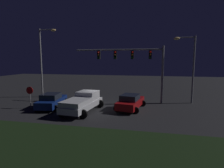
{
  "coord_description": "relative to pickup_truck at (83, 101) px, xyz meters",
  "views": [
    {
      "loc": [
        5.2,
        -18.34,
        4.9
      ],
      "look_at": [
        1.22,
        0.8,
        2.35
      ],
      "focal_mm": 29.3,
      "sensor_mm": 36.0,
      "label": 1
    }
  ],
  "objects": [
    {
      "name": "car_sedan",
      "position": [
        4.37,
        1.75,
        -0.26
      ],
      "size": [
        3.0,
        4.66,
        1.51
      ],
      "rotation": [
        0.0,
        0.0,
        1.39
      ],
      "color": "maroon",
      "rests_on": "ground_plane"
    },
    {
      "name": "street_lamp_right",
      "position": [
        10.51,
        5.75,
        3.8
      ],
      "size": [
        2.38,
        0.44,
        7.57
      ],
      "color": "slate",
      "rests_on": "ground_plane"
    },
    {
      "name": "pickup_truck",
      "position": [
        0.0,
        0.0,
        0.0
      ],
      "size": [
        3.27,
        5.58,
        1.8
      ],
      "rotation": [
        0.0,
        0.0,
        1.46
      ],
      "color": "#B7B7BC",
      "rests_on": "ground_plane"
    },
    {
      "name": "ground_plane",
      "position": [
        1.01,
        2.1,
        -1.0
      ],
      "size": [
        80.0,
        80.0,
        0.0
      ],
      "primitive_type": "plane",
      "color": "black"
    },
    {
      "name": "stop_sign",
      "position": [
        -5.72,
        -0.02,
        0.56
      ],
      "size": [
        0.76,
        0.08,
        2.23
      ],
      "color": "slate",
      "rests_on": "ground_plane"
    },
    {
      "name": "street_lamp_left",
      "position": [
        -7.45,
        5.57,
        4.53
      ],
      "size": [
        2.4,
        0.44,
        8.92
      ],
      "color": "slate",
      "rests_on": "ground_plane"
    },
    {
      "name": "car_sedan_far",
      "position": [
        -3.68,
        0.64,
        -0.26
      ],
      "size": [
        2.86,
        4.6,
        1.51
      ],
      "rotation": [
        0.0,
        0.0,
        1.7
      ],
      "color": "navy",
      "rests_on": "ground_plane"
    },
    {
      "name": "grass_median",
      "position": [
        1.01,
        -7.63,
        -0.95
      ],
      "size": [
        20.65,
        6.9,
        0.1
      ],
      "primitive_type": "cube",
      "color": "black",
      "rests_on": "ground_plane"
    },
    {
      "name": "traffic_signal_gantry",
      "position": [
        4.23,
        4.96,
        4.03
      ],
      "size": [
        10.32,
        0.56,
        6.5
      ],
      "color": "slate",
      "rests_on": "ground_plane"
    }
  ]
}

